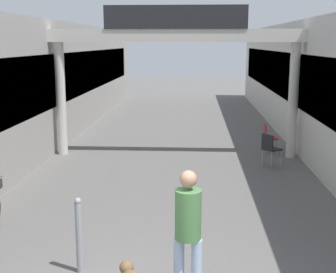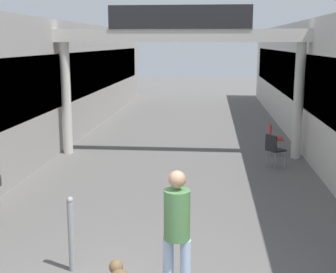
{
  "view_description": "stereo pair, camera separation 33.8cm",
  "coord_description": "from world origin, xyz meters",
  "views": [
    {
      "loc": [
        0.57,
        -4.62,
        3.28
      ],
      "look_at": [
        0.0,
        5.12,
        1.3
      ],
      "focal_mm": 50.0,
      "sensor_mm": 36.0,
      "label": 1
    },
    {
      "loc": [
        0.91,
        -4.6,
        3.28
      ],
      "look_at": [
        0.0,
        5.12,
        1.3
      ],
      "focal_mm": 50.0,
      "sensor_mm": 36.0,
      "label": 2
    }
  ],
  "objects": [
    {
      "name": "arcade_sign_gateway",
      "position": [
        0.0,
        8.73,
        3.04
      ],
      "size": [
        7.4,
        0.47,
        4.27
      ],
      "color": "beige",
      "rests_on": "ground_plane"
    },
    {
      "name": "bollard_post_metal",
      "position": [
        -1.07,
        1.56,
        0.57
      ],
      "size": [
        0.1,
        0.1,
        1.13
      ],
      "color": "gray",
      "rests_on": "ground_plane"
    },
    {
      "name": "cafe_chair_black_nearer",
      "position": [
        2.57,
        7.63,
        0.54
      ],
      "size": [
        0.56,
        0.56,
        0.89
      ],
      "color": "gray",
      "rests_on": "ground_plane"
    },
    {
      "name": "pedestrian_with_dog",
      "position": [
        0.5,
        1.02,
        0.97
      ],
      "size": [
        0.42,
        0.42,
        1.7
      ],
      "color": "#A5BFE0",
      "rests_on": "ground_plane"
    },
    {
      "name": "storefront_right",
      "position": [
        5.09,
        11.0,
        1.96
      ],
      "size": [
        3.0,
        26.0,
        3.92
      ],
      "color": "beige",
      "rests_on": "ground_plane"
    },
    {
      "name": "cafe_chair_red_farther",
      "position": [
        2.76,
        9.17,
        0.54
      ],
      "size": [
        0.4,
        0.4,
        0.89
      ],
      "color": "gray",
      "rests_on": "ground_plane"
    },
    {
      "name": "storefront_left",
      "position": [
        -5.09,
        11.0,
        1.96
      ],
      "size": [
        3.0,
        26.0,
        3.92
      ],
      "color": "#9E9993",
      "rests_on": "ground_plane"
    }
  ]
}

